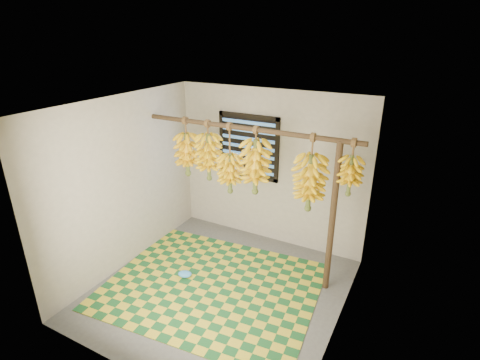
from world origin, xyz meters
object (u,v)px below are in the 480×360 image
Objects in this scene: banana_bunch_e at (310,183)px; banana_bunch_a at (187,154)px; banana_bunch_b at (209,157)px; banana_bunch_f at (350,176)px; plastic_bag at (185,274)px; banana_bunch_c at (230,173)px; woven_mat at (212,286)px; banana_bunch_d at (255,167)px; support_post at (332,220)px.

banana_bunch_a is at bearing 180.00° from banana_bunch_e.
banana_bunch_a is 1.82m from banana_bunch_e.
banana_bunch_f is (1.92, -0.00, 0.08)m from banana_bunch_b.
plastic_bag is 2.56m from banana_bunch_f.
banana_bunch_c is at bearing 65.02° from plastic_bag.
banana_bunch_b is 1.92m from banana_bunch_f.
banana_bunch_b is at bearing 180.00° from banana_bunch_f.
banana_bunch_a is (-0.80, 0.69, 1.51)m from woven_mat.
woven_mat is 13.90× the size of plastic_bag.
banana_bunch_d is (0.71, 0.70, 1.46)m from plastic_bag.
support_post is at bearing 0.00° from banana_bunch_c.
banana_bunch_c is (-1.43, 0.00, 0.35)m from support_post.
banana_bunch_d is at bearing -0.00° from banana_bunch_c.
woven_mat is at bearing -154.91° from banana_bunch_f.
banana_bunch_c is (0.34, -0.00, -0.18)m from banana_bunch_b.
plastic_bag is 0.21× the size of banana_bunch_d.
plastic_bag is 0.23× the size of banana_bunch_b.
banana_bunch_b is 1.45m from banana_bunch_e.
banana_bunch_d is (0.72, -0.00, -0.02)m from banana_bunch_b.
banana_bunch_d is at bearing -0.00° from banana_bunch_b.
woven_mat is at bearing -152.48° from support_post.
banana_bunch_f reaches higher than plastic_bag.
banana_bunch_b is (-0.01, 0.70, 1.48)m from plastic_bag.
plastic_bag is 0.28× the size of banana_bunch_f.
banana_bunch_f reaches higher than woven_mat.
plastic_bag is at bearing -62.26° from banana_bunch_a.
banana_bunch_e reaches higher than woven_mat.
banana_bunch_a is at bearing -180.00° from banana_bunch_b.
banana_bunch_c is 0.41m from banana_bunch_d.
banana_bunch_a is 0.99× the size of banana_bunch_b.
banana_bunch_d and banana_bunch_e have the same top height.
woven_mat is 2.29m from banana_bunch_f.
banana_bunch_b is at bearing 180.00° from banana_bunch_d.
banana_bunch_c and banana_bunch_e have the same top height.
plastic_bag is 2.11m from banana_bunch_e.
banana_bunch_b and banana_bunch_d have the same top height.
support_post is 2.90× the size of banana_bunch_f.
plastic_bag is at bearing -114.98° from banana_bunch_c.
woven_mat is 1.88m from banana_bunch_e.
banana_bunch_c reaches higher than plastic_bag.
woven_mat is at bearing -40.98° from banana_bunch_a.
banana_bunch_e is at bearing -0.00° from banana_bunch_a.
support_post is 2.20× the size of banana_bunch_d.
banana_bunch_b is at bearing 0.00° from banana_bunch_a.
banana_bunch_a reaches higher than woven_mat.
woven_mat is at bearing -111.95° from banana_bunch_d.
banana_bunch_d is at bearing -180.00° from banana_bunch_f.
banana_bunch_a reaches higher than plastic_bag.
banana_bunch_b is (-0.44, 0.69, 1.52)m from woven_mat.
banana_bunch_e is 1.43× the size of banana_bunch_f.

